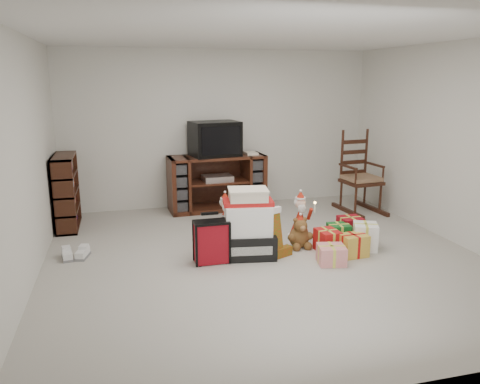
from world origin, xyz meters
The scene contains 13 objects.
room centered at (0.00, 0.00, 1.25)m, with size 5.01×5.01×2.51m.
tv_stand centered at (-0.11, 2.20, 0.44)m, with size 1.55×0.63×0.87m.
bookshelf centered at (-2.33, 1.80, 0.49)m, with size 0.28×0.84×1.03m.
rocking_chair centered at (2.04, 1.56, 0.45)m, with size 0.61×0.92×1.32m.
gift_pile centered at (-0.18, 0.10, 0.35)m, with size 0.69×0.55×0.80m.
red_suitcase centered at (-0.63, 0.00, 0.25)m, with size 0.38×0.21×0.58m.
stocking centered at (0.10, -0.03, 0.30)m, with size 0.28×0.12×0.61m, color #0C7316, non-canonical shape.
teddy_bear centered at (0.52, 0.21, 0.17)m, with size 0.26×0.23×0.38m.
santa_figurine centered at (0.65, 0.54, 0.25)m, with size 0.31×0.30×0.64m.
mrs_claus_figurine centered at (-0.26, 0.93, 0.23)m, with size 0.29×0.27×0.59m.
sneaker_pair centered at (-2.16, 0.53, 0.05)m, with size 0.34×0.29×0.09m.
gift_cluster centered at (1.02, 0.00, 0.14)m, with size 0.82×1.14×0.28m.
crt_television centered at (-0.14, 2.19, 1.13)m, with size 0.80×0.64×0.54m.
Camera 1 is at (-1.58, -4.92, 2.04)m, focal length 35.00 mm.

